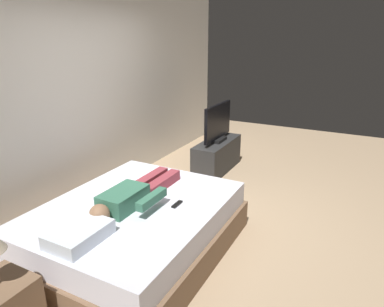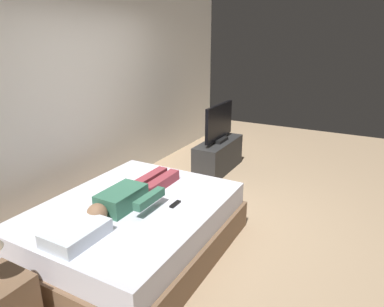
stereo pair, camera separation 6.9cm
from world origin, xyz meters
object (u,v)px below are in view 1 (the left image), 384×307
Objects in this scene: pillow at (79,234)px; tv_stand at (217,156)px; bed at (135,229)px; tv at (218,124)px; person at (133,195)px; remote at (177,204)px.

tv_stand is at bearing 3.33° from pillow.
pillow is (-0.71, 0.00, 0.34)m from bed.
bed is at bearing -175.70° from tv.
person is 2.42m from tv.
tv reaches higher than bed.
person is 0.44m from remote.
pillow is at bearing -176.67° from tv_stand.
person is 1.43× the size of tv.
person is at bearing 110.47° from remote.
tv is at bearing 4.30° from bed.
tv reaches higher than pillow.
tv_stand is 1.25× the size of tv.
remote is at bearing -23.14° from pillow.
bed is at bearing 0.00° from pillow.
tv reaches higher than remote.
tv_stand is 0.53m from tv.
tv is (2.43, 0.18, 0.52)m from bed.
bed is 4.30× the size of pillow.
tv is at bearing 14.04° from remote.
remote is 0.14× the size of tv_stand.
bed is 1.87× the size of tv_stand.
person is at bearing -176.22° from tv.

